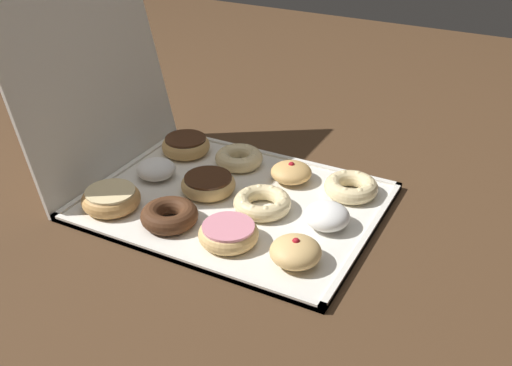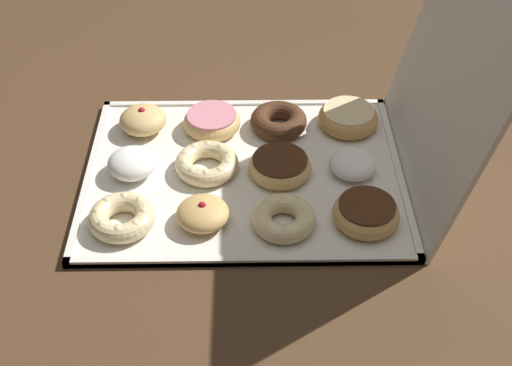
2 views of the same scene
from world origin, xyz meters
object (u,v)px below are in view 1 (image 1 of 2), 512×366
(jelly_filled_donut_0, at_px, (296,252))
(chocolate_frosted_donut_11, at_px, (186,145))
(chocolate_cake_ring_donut_6, at_px, (169,215))
(chocolate_frosted_donut_7, at_px, (208,184))
(powdered_filled_donut_1, at_px, (328,215))
(donut_box, at_px, (234,202))
(jelly_filled_donut_5, at_px, (291,172))
(powdered_filled_donut_10, at_px, (156,169))
(cruller_donut_4, at_px, (262,202))
(cruller_donut_8, at_px, (239,158))
(cruller_donut_2, at_px, (351,187))
(pink_frosted_donut_3, at_px, (228,233))
(glazed_ring_donut_9, at_px, (111,199))

(jelly_filled_donut_0, bearing_deg, chocolate_frosted_donut_11, 56.67)
(chocolate_cake_ring_donut_6, xyz_separation_m, chocolate_frosted_donut_7, (0.14, -0.00, 0.00))
(powdered_filled_donut_1, bearing_deg, donut_box, 91.02)
(jelly_filled_donut_5, relative_size, chocolate_cake_ring_donut_6, 0.80)
(jelly_filled_donut_0, relative_size, chocolate_cake_ring_donut_6, 0.82)
(powdered_filled_donut_1, relative_size, powdered_filled_donut_10, 1.03)
(cruller_donut_4, bearing_deg, cruller_donut_8, 42.68)
(cruller_donut_2, bearing_deg, jelly_filled_donut_0, 178.61)
(powdered_filled_donut_10, relative_size, chocolate_frosted_donut_11, 0.75)
(cruller_donut_8, bearing_deg, jelly_filled_donut_5, -94.37)
(cruller_donut_2, relative_size, chocolate_cake_ring_donut_6, 1.01)
(donut_box, distance_m, powdered_filled_donut_10, 0.20)
(powdered_filled_donut_1, height_order, pink_frosted_donut_3, powdered_filled_donut_1)
(cruller_donut_4, distance_m, chocolate_frosted_donut_7, 0.13)
(jelly_filled_donut_0, relative_size, cruller_donut_8, 0.84)
(donut_box, xyz_separation_m, powdered_filled_donut_1, (0.00, -0.20, 0.03))
(cruller_donut_4, xyz_separation_m, glazed_ring_donut_9, (-0.13, 0.27, 0.00))
(cruller_donut_2, height_order, pink_frosted_donut_3, same)
(jelly_filled_donut_5, bearing_deg, pink_frosted_donut_3, 178.57)
(cruller_donut_2, xyz_separation_m, pink_frosted_donut_3, (-0.26, 0.14, 0.00))
(cruller_donut_2, distance_m, glazed_ring_donut_9, 0.49)
(pink_frosted_donut_3, bearing_deg, glazed_ring_donut_9, 91.23)
(cruller_donut_2, height_order, cruller_donut_8, same)
(pink_frosted_donut_3, xyz_separation_m, glazed_ring_donut_9, (-0.01, 0.27, 0.00))
(donut_box, bearing_deg, glazed_ring_donut_9, 123.76)
(chocolate_cake_ring_donut_6, height_order, glazed_ring_donut_9, glazed_ring_donut_9)
(glazed_ring_donut_9, bearing_deg, cruller_donut_4, -64.27)
(jelly_filled_donut_0, distance_m, chocolate_frosted_donut_11, 0.48)
(donut_box, height_order, powdered_filled_donut_1, powdered_filled_donut_1)
(pink_frosted_donut_3, height_order, chocolate_frosted_donut_7, same)
(cruller_donut_4, xyz_separation_m, chocolate_frosted_donut_11, (0.14, 0.27, 0.00))
(powdered_filled_donut_1, relative_size, cruller_donut_8, 0.81)
(jelly_filled_donut_5, relative_size, powdered_filled_donut_10, 1.05)
(powdered_filled_donut_1, relative_size, chocolate_frosted_donut_11, 0.78)
(powdered_filled_donut_1, xyz_separation_m, pink_frosted_donut_3, (-0.13, 0.14, -0.00))
(jelly_filled_donut_0, relative_size, chocolate_frosted_donut_7, 0.80)
(chocolate_frosted_donut_7, bearing_deg, jelly_filled_donut_5, -47.46)
(powdered_filled_donut_1, xyz_separation_m, chocolate_frosted_donut_7, (0.00, 0.27, -0.00))
(powdered_filled_donut_1, xyz_separation_m, cruller_donut_2, (0.13, -0.00, -0.00))
(jelly_filled_donut_0, bearing_deg, chocolate_frosted_donut_7, 62.36)
(donut_box, height_order, chocolate_frosted_donut_7, chocolate_frosted_donut_7)
(pink_frosted_donut_3, bearing_deg, jelly_filled_donut_5, -1.43)
(donut_box, distance_m, chocolate_frosted_donut_11, 0.24)
(pink_frosted_donut_3, relative_size, powdered_filled_donut_10, 1.32)
(cruller_donut_2, height_order, cruller_donut_4, cruller_donut_2)
(cruller_donut_2, distance_m, chocolate_frosted_donut_7, 0.30)
(pink_frosted_donut_3, height_order, chocolate_cake_ring_donut_6, same)
(chocolate_cake_ring_donut_6, relative_size, chocolate_frosted_donut_11, 0.99)
(powdered_filled_donut_1, relative_size, jelly_filled_donut_5, 0.98)
(powdered_filled_donut_1, distance_m, jelly_filled_donut_5, 0.18)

